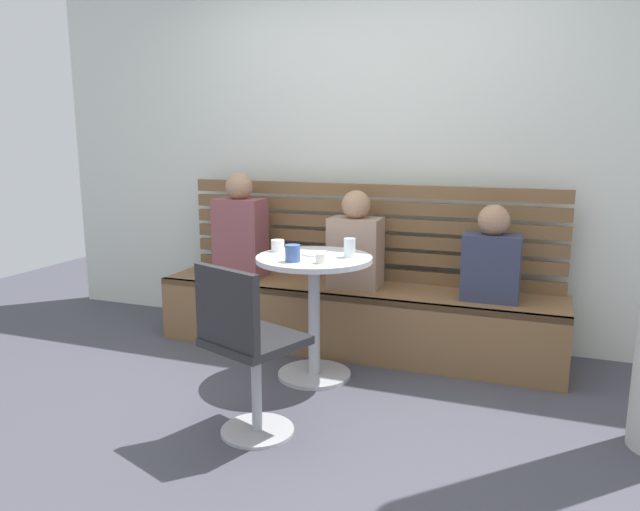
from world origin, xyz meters
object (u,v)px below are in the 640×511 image
object	(u,v)px
booth_bench	(354,318)
person_child_middle	(355,245)
person_adult	(240,231)
plate_small	(316,254)
cafe_table	(314,293)
cup_ceramic_white	(278,246)
person_child_left	(492,259)
cup_mug_blue	(293,253)
white_chair	(245,345)
cup_espresso_small	(321,258)
cup_water_clear	(350,248)

from	to	relation	value
booth_bench	person_child_middle	size ratio (longest dim) A/B	4.21
person_adult	plate_small	xyz separation A→B (m)	(0.76, -0.48, -0.02)
cafe_table	cup_ceramic_white	xyz separation A→B (m)	(-0.27, 0.07, 0.26)
person_child_left	cup_mug_blue	bearing A→B (deg)	-145.40
white_chair	plate_small	distance (m)	0.91
white_chair	cup_espresso_small	size ratio (longest dim) A/B	15.18
person_child_left	cup_water_clear	world-z (taller)	person_child_left
white_chair	cup_espresso_small	world-z (taller)	white_chair
white_chair	person_child_middle	bearing A→B (deg)	85.53
booth_bench	person_adult	distance (m)	1.01
booth_bench	cup_water_clear	size ratio (longest dim) A/B	24.55
person_adult	cup_ceramic_white	size ratio (longest dim) A/B	9.23
cafe_table	person_child_left	xyz separation A→B (m)	(0.95, 0.52, 0.18)
cafe_table	plate_small	bearing A→B (deg)	96.16
white_chair	person_adult	world-z (taller)	person_adult
cup_water_clear	cafe_table	bearing A→B (deg)	-164.89
person_adult	cup_water_clear	size ratio (longest dim) A/B	6.71
booth_bench	cup_espresso_small	bearing A→B (deg)	-88.14
cup_water_clear	cup_mug_blue	size ratio (longest dim) A/B	1.16
white_chair	person_child_middle	world-z (taller)	person_child_middle
person_adult	cup_ceramic_white	bearing A→B (deg)	-42.38
person_child_left	plate_small	distance (m)	1.07
white_chair	plate_small	world-z (taller)	white_chair
cup_mug_blue	plate_small	world-z (taller)	cup_mug_blue
person_adult	person_child_left	bearing A→B (deg)	-0.32
booth_bench	white_chair	bearing A→B (deg)	-94.67
cup_water_clear	cup_espresso_small	xyz separation A→B (m)	(-0.10, -0.22, -0.03)
cup_ceramic_white	booth_bench	bearing A→B (deg)	53.03
cup_mug_blue	plate_small	size ratio (longest dim) A/B	0.56
cup_water_clear	cup_mug_blue	xyz separation A→B (m)	(-0.26, -0.23, -0.01)
person_adult	person_child_middle	bearing A→B (deg)	1.17
person_child_left	booth_bench	bearing A→B (deg)	179.37
person_adult	plate_small	bearing A→B (deg)	-31.99
cup_water_clear	cup_mug_blue	bearing A→B (deg)	-137.93
cup_water_clear	cup_ceramic_white	distance (m)	0.46
cafe_table	person_child_middle	bearing A→B (deg)	82.01
booth_bench	person_adult	xyz separation A→B (m)	(-0.85, -0.00, 0.55)
white_chair	plate_small	size ratio (longest dim) A/B	5.00
booth_bench	cup_espresso_small	xyz separation A→B (m)	(0.02, -0.69, 0.55)
white_chair	cup_water_clear	size ratio (longest dim) A/B	7.73
plate_small	cup_ceramic_white	bearing A→B (deg)	176.21
person_adult	white_chair	bearing A→B (deg)	-61.13
plate_small	booth_bench	bearing A→B (deg)	79.75
person_adult	plate_small	size ratio (longest dim) A/B	4.34
cup_espresso_small	plate_small	size ratio (longest dim) A/B	0.33
cafe_table	plate_small	size ratio (longest dim) A/B	4.35
cup_mug_blue	cup_ceramic_white	distance (m)	0.32
person_child_left	cup_espresso_small	xyz separation A→B (m)	(-0.85, -0.68, 0.07)
person_child_middle	person_adult	bearing A→B (deg)	-178.83
white_chair	plate_small	xyz separation A→B (m)	(0.02, 0.86, 0.28)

